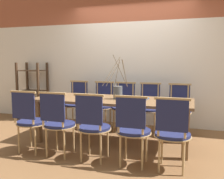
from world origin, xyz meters
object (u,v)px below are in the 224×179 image
(chair_near_center, at_px, (93,124))
(shelving_rack, at_px, (33,91))
(dining_table, at_px, (112,104))
(chair_far_center, at_px, (124,104))
(book_stack, at_px, (142,99))
(vase_centerpiece, at_px, (118,92))

(chair_near_center, distance_m, shelving_rack, 2.92)
(dining_table, relative_size, chair_far_center, 2.73)
(chair_far_center, bearing_deg, dining_table, 91.56)
(shelving_rack, bearing_deg, dining_table, -25.01)
(dining_table, height_order, book_stack, book_stack)
(vase_centerpiece, bearing_deg, dining_table, -175.72)
(dining_table, bearing_deg, book_stack, 13.26)
(dining_table, distance_m, shelving_rack, 2.50)
(book_stack, height_order, shelving_rack, shelving_rack)
(dining_table, bearing_deg, chair_near_center, -90.41)
(dining_table, bearing_deg, chair_far_center, 91.56)
(shelving_rack, bearing_deg, chair_far_center, -6.84)
(vase_centerpiece, bearing_deg, shelving_rack, 156.03)
(vase_centerpiece, relative_size, book_stack, 3.31)
(dining_table, height_order, chair_near_center, chair_near_center)
(chair_near_center, relative_size, vase_centerpiece, 1.32)
(chair_near_center, xyz_separation_m, vase_centerpiece, (0.10, 0.79, 0.34))
(chair_far_center, bearing_deg, book_stack, 125.41)
(chair_near_center, bearing_deg, vase_centerpiece, 82.71)
(book_stack, distance_m, shelving_rack, 2.88)
(dining_table, xyz_separation_m, chair_far_center, (-0.02, 0.79, -0.14))
(chair_near_center, bearing_deg, book_stack, 62.48)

